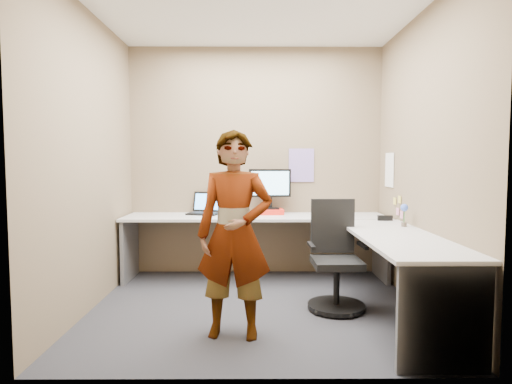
{
  "coord_description": "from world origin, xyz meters",
  "views": [
    {
      "loc": [
        -0.02,
        -3.85,
        1.34
      ],
      "look_at": [
        -0.0,
        0.25,
        1.05
      ],
      "focal_mm": 30.0,
      "sensor_mm": 36.0,
      "label": 1
    }
  ],
  "objects_px": {
    "desk": "(300,237)",
    "office_chair": "(335,265)",
    "person": "(235,234)",
    "monitor": "(270,185)"
  },
  "relations": [
    {
      "from": "desk",
      "to": "office_chair",
      "type": "relative_size",
      "value": 3.06
    },
    {
      "from": "desk",
      "to": "office_chair",
      "type": "bearing_deg",
      "value": -54.16
    },
    {
      "from": "person",
      "to": "monitor",
      "type": "bearing_deg",
      "value": 84.82
    },
    {
      "from": "office_chair",
      "to": "person",
      "type": "bearing_deg",
      "value": -146.11
    },
    {
      "from": "monitor",
      "to": "person",
      "type": "height_order",
      "value": "person"
    },
    {
      "from": "monitor",
      "to": "office_chair",
      "type": "bearing_deg",
      "value": -67.44
    },
    {
      "from": "desk",
      "to": "person",
      "type": "xyz_separation_m",
      "value": [
        -0.61,
        -1.02,
        0.2
      ]
    },
    {
      "from": "person",
      "to": "office_chair",
      "type": "bearing_deg",
      "value": 40.54
    },
    {
      "from": "office_chair",
      "to": "person",
      "type": "distance_m",
      "value": 1.16
    },
    {
      "from": "desk",
      "to": "monitor",
      "type": "distance_m",
      "value": 0.92
    }
  ]
}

